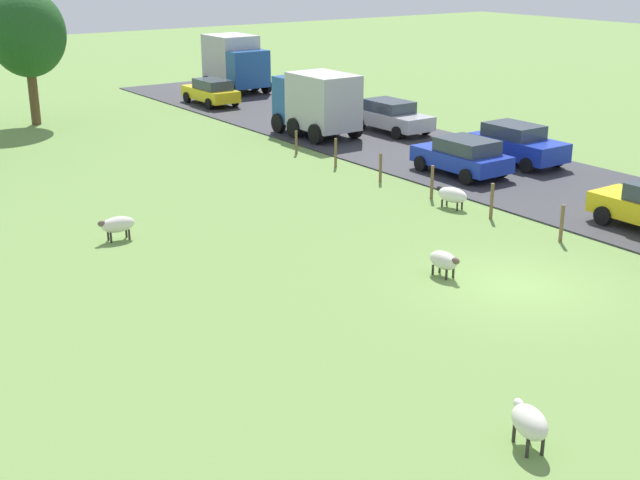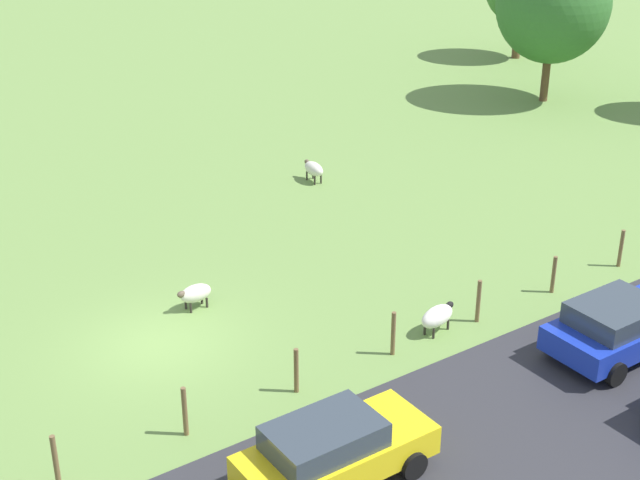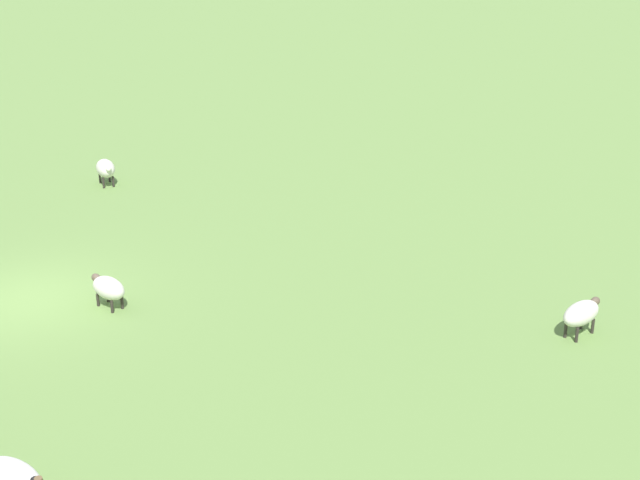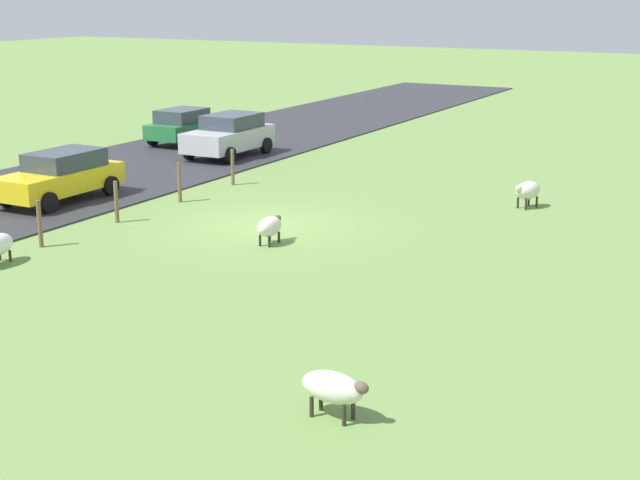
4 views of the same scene
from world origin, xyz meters
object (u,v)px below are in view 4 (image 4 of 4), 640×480
at_px(sheep_2, 528,190).
at_px(car_7, 61,175).
at_px(sheep_0, 333,388).
at_px(car_4, 229,135).
at_px(car_1, 185,125).
at_px(sheep_3, 270,227).

relative_size(sheep_2, car_7, 0.27).
height_order(sheep_0, car_7, car_7).
distance_m(sheep_2, car_7, 14.72).
bearing_deg(car_4, sheep_2, 166.93).
xyz_separation_m(sheep_2, car_1, (16.61, -4.79, 0.30)).
relative_size(car_1, car_7, 0.89).
xyz_separation_m(car_1, car_7, (-3.31, 11.09, 0.03)).
distance_m(sheep_2, car_1, 17.29).
bearing_deg(car_4, car_7, 89.02).
bearing_deg(car_1, sheep_2, 163.91).
bearing_deg(car_4, car_1, -26.65).
bearing_deg(sheep_3, car_4, -51.62).
relative_size(sheep_0, car_4, 0.30).
xyz_separation_m(sheep_3, car_1, (11.79, -12.24, 0.36)).
distance_m(sheep_0, car_1, 27.48).
xyz_separation_m(car_1, car_4, (-3.47, 1.74, 0.08)).
distance_m(car_1, car_4, 3.88).
relative_size(sheep_3, car_7, 0.25).
xyz_separation_m(sheep_3, car_4, (8.32, -10.50, 0.44)).
distance_m(sheep_3, car_7, 8.56).
bearing_deg(car_7, sheep_2, -154.67).
bearing_deg(car_7, sheep_3, 172.26).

